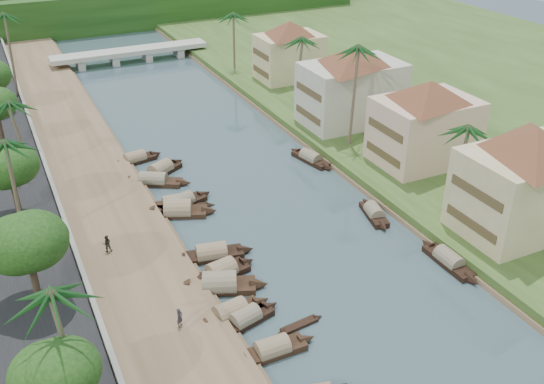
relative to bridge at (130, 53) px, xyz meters
name	(u,v)px	position (x,y,z in m)	size (l,w,h in m)	color
ground	(336,277)	(0.00, -72.00, -1.72)	(220.00, 220.00, 0.00)	#394E56
left_bank	(104,210)	(-16.00, -52.00, -1.32)	(10.00, 180.00, 0.80)	brown
right_bank	(383,147)	(19.00, -52.00, -1.12)	(16.00, 180.00, 1.20)	#2E481C
road	(17,226)	(-24.50, -52.00, -1.02)	(8.00, 180.00, 1.40)	black
retaining_wall	(61,211)	(-20.20, -52.00, -0.37)	(0.40, 180.00, 1.10)	slate
treeline	(97,10)	(0.00, 28.00, 2.28)	(120.00, 14.00, 8.00)	#13330E
bridge	(130,53)	(0.00, 0.00, 0.00)	(28.00, 4.00, 2.40)	#AAA99F
building_near	(527,180)	(18.99, -74.00, 4.66)	(14.85, 14.85, 10.20)	beige
building_mid	(425,121)	(19.99, -58.00, 4.41)	(14.11, 14.11, 9.70)	beige
building_far	(352,85)	(18.99, -44.00, 4.66)	(15.59, 15.59, 10.20)	beige
building_distant	(289,50)	(19.99, -24.00, 4.16)	(12.62, 12.62, 9.20)	beige
sampan_2	(272,350)	(-9.16, -78.08, -1.31)	(7.33, 1.73, 1.97)	black
sampan_3	(245,319)	(-9.61, -74.07, -1.32)	(7.01, 3.10, 1.90)	black
sampan_4	(231,314)	(-10.38, -72.95, -1.31)	(7.63, 2.65, 2.14)	black
sampan_5	(222,272)	(-8.99, -67.43, -1.31)	(7.26, 3.05, 2.26)	black
sampan_6	(220,285)	(-9.83, -69.10, -1.30)	(8.66, 5.04, 2.51)	black
sampan_7	(211,254)	(-8.81, -64.42, -1.31)	(8.35, 3.19, 2.18)	black
sampan_8	(178,211)	(-9.14, -55.57, -1.30)	(8.32, 5.02, 2.50)	black
sampan_9	(180,204)	(-8.47, -54.24, -1.31)	(8.35, 4.06, 2.11)	black
sampan_10	(173,203)	(-9.10, -53.77, -1.32)	(6.54, 2.05, 1.83)	black
sampan_11	(161,170)	(-8.08, -45.73, -1.31)	(7.47, 5.19, 2.20)	black
sampan_12	(153,181)	(-9.59, -47.92, -1.31)	(8.53, 5.94, 2.14)	black
sampan_13	(135,159)	(-9.99, -41.44, -1.31)	(7.31, 2.76, 2.00)	black
sampan_14	(449,261)	(10.24, -74.78, -1.31)	(1.68, 7.92, 1.96)	black
sampan_15	(374,213)	(8.91, -64.79, -1.32)	(2.85, 6.89, 1.86)	black
sampan_16	(311,158)	(9.37, -50.51, -1.32)	(3.11, 7.88, 1.93)	black
canoe_1	(299,325)	(-5.91, -76.25, -1.62)	(4.53, 1.21, 0.72)	black
canoe_2	(189,207)	(-7.72, -54.67, -1.62)	(5.67, 2.42, 0.83)	black
palm_1	(462,131)	(16.00, -67.99, 7.82)	(3.20, 3.20, 10.06)	brown
palm_2	(356,50)	(15.00, -50.33, 11.31)	(3.20, 3.20, 13.72)	brown
palm_3	(297,40)	(16.00, -34.07, 8.48)	(3.20, 3.20, 10.75)	brown
palm_4	(57,295)	(-23.00, -78.77, 9.12)	(3.20, 3.20, 11.22)	brown
palm_5	(4,146)	(-24.00, -56.51, 9.44)	(3.20, 3.20, 11.56)	brown
palm_6	(15,104)	(-22.00, -41.36, 7.78)	(3.20, 3.20, 9.82)	brown
palm_7	(233,15)	(14.00, -15.39, 8.40)	(3.20, 3.20, 10.68)	brown
palm_8	(2,17)	(-20.50, -13.94, 11.22)	(3.20, 3.20, 13.41)	brown
tree_1	(56,373)	(-24.00, -79.57, 4.24)	(4.57, 4.57, 6.52)	#473628
tree_2	(26,243)	(-24.00, -65.75, 5.12)	(5.50, 5.50, 7.78)	#473628
tree_3	(9,167)	(-24.00, -50.89, 4.88)	(4.93, 4.93, 7.32)	#473628
tree_6	(369,71)	(24.00, -40.38, 4.74)	(3.97, 3.97, 7.03)	#473628
person_near	(180,318)	(-14.60, -73.01, -0.09)	(0.60, 0.40, 1.66)	#2C2B34
person_far	(107,244)	(-17.40, -60.39, -0.07)	(0.82, 0.64, 1.70)	#2B2A1E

